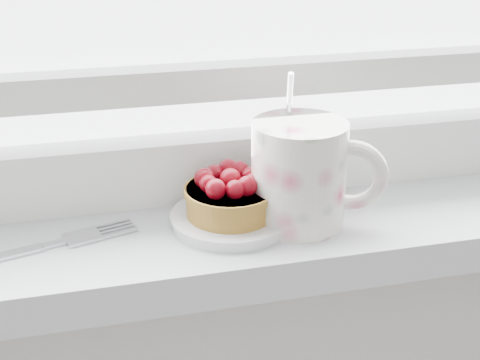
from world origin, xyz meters
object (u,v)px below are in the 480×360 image
object	(u,v)px
raspberry_tart	(230,194)
fork	(22,252)
floral_mug	(302,172)
saucer	(231,219)

from	to	relation	value
raspberry_tart	fork	distance (m)	0.21
floral_mug	fork	bearing A→B (deg)	179.77
saucer	floral_mug	distance (m)	0.09
raspberry_tart	fork	world-z (taller)	raspberry_tart
saucer	fork	size ratio (longest dim) A/B	0.56
saucer	floral_mug	xyz separation A→B (m)	(0.07, -0.01, 0.05)
fork	saucer	bearing A→B (deg)	3.15
saucer	floral_mug	size ratio (longest dim) A/B	0.80
saucer	floral_mug	bearing A→B (deg)	-9.89
saucer	raspberry_tart	bearing A→B (deg)	121.75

